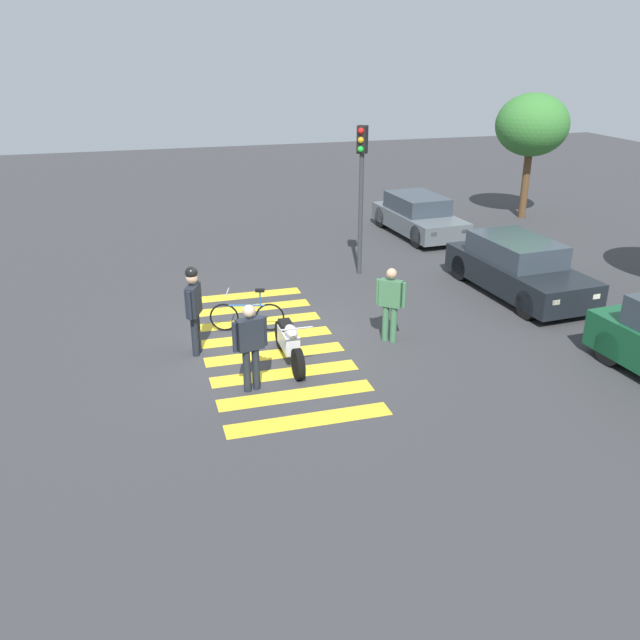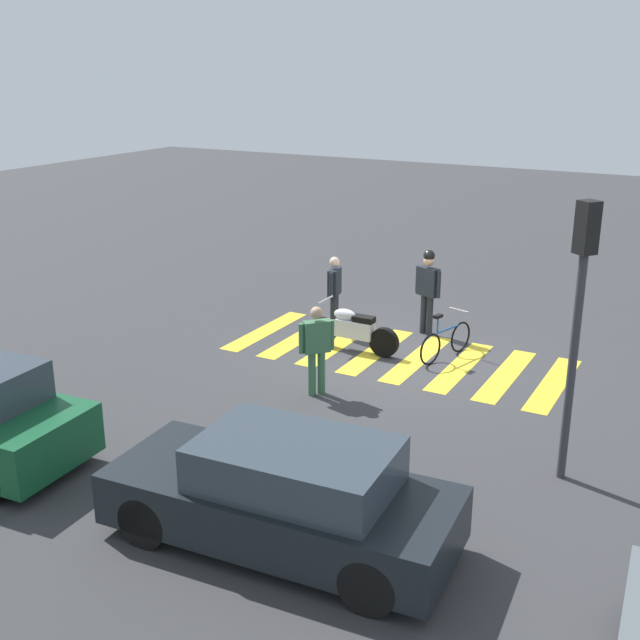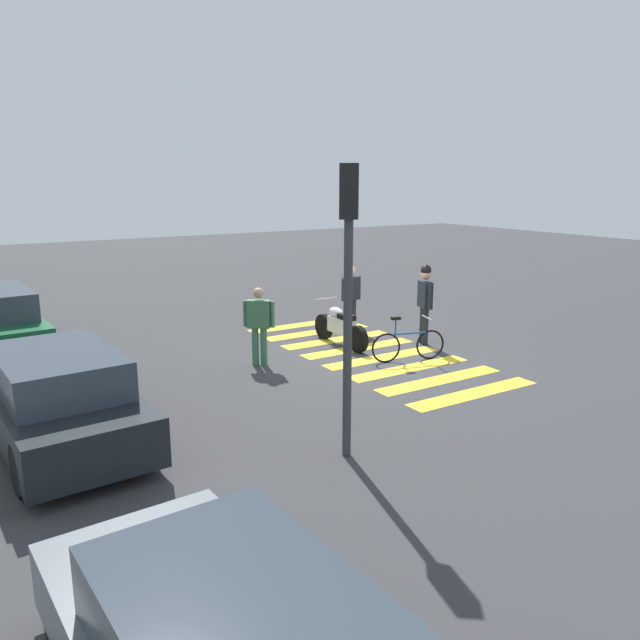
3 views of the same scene
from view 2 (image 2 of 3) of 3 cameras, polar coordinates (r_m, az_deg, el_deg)
The scene contains 9 objects.
ground_plane at distance 16.10m, azimuth 5.55°, elevation -2.53°, with size 60.00×60.00×0.00m, color #38383A.
police_motorcycle at distance 16.12m, azimuth 2.39°, elevation -0.73°, with size 2.03×0.62×1.02m.
leaning_bicycle at distance 15.93m, azimuth 9.06°, elevation -1.52°, with size 0.58×1.60×0.98m.
officer_on_foot at distance 17.09m, azimuth 7.80°, elevation 2.51°, with size 0.66×0.37×1.88m.
officer_by_motorcycle at distance 17.15m, azimuth 1.05°, elevation 2.24°, with size 0.31×0.66×1.68m.
pedestrian_bystander at distance 13.85m, azimuth -0.25°, elevation -1.85°, with size 0.46×0.52×1.64m.
crosswalk_stripes at distance 16.09m, azimuth 5.55°, elevation -2.52°, with size 6.75×2.88×0.01m.
car_black_suv at distance 9.81m, azimuth -2.61°, elevation -12.53°, with size 4.43×2.00×1.41m.
traffic_light_pole at distance 11.06m, azimuth 18.19°, elevation 1.60°, with size 0.35×0.34×3.98m.
Camera 2 is at (-5.83, 13.88, 5.69)m, focal length 44.29 mm.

